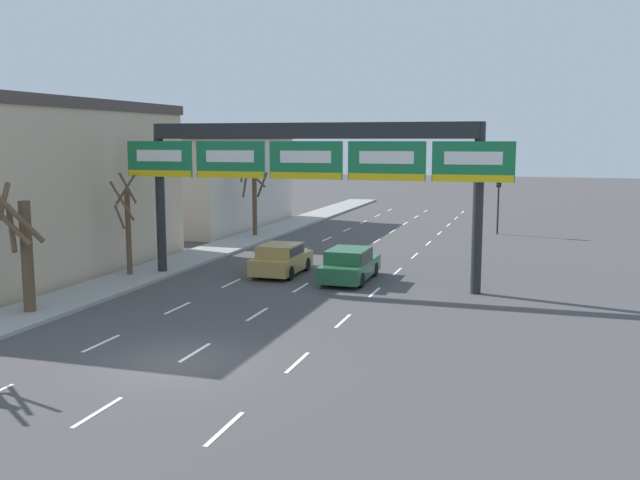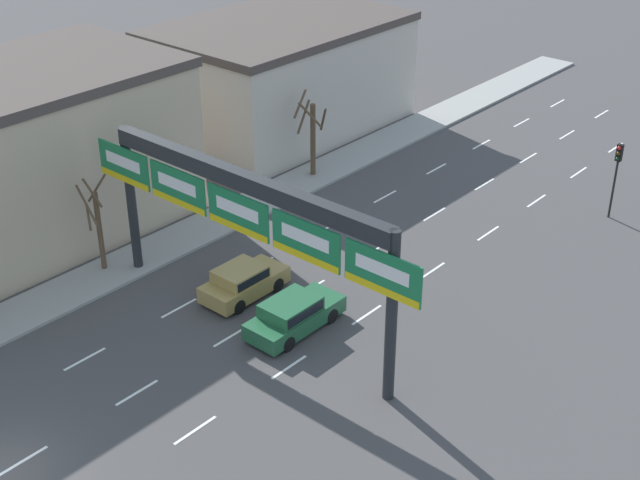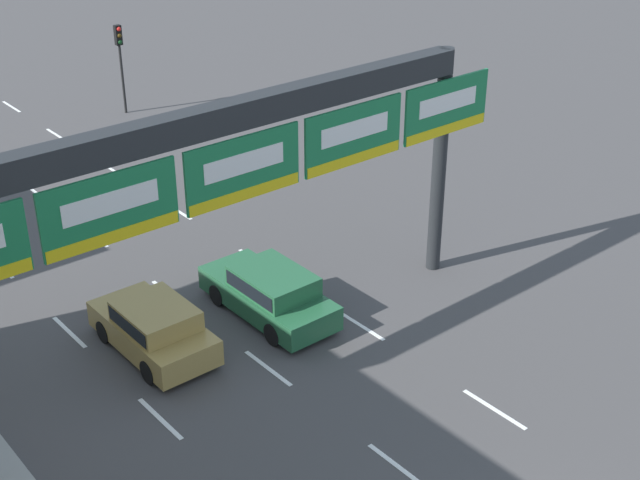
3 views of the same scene
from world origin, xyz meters
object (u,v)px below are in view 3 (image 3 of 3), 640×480
(car_green, at_px, (270,291))
(traffic_light_near_gantry, at_px, (120,51))
(sign_gantry, at_px, (237,157))
(car_gold, at_px, (154,327))

(car_green, xyz_separation_m, traffic_light_near_gantry, (5.48, 18.64, 2.16))
(traffic_light_near_gantry, bearing_deg, sign_gantry, -109.87)
(sign_gantry, relative_size, car_gold, 4.34)
(sign_gantry, distance_m, car_green, 5.33)
(sign_gantry, relative_size, car_green, 3.88)
(car_gold, xyz_separation_m, traffic_light_near_gantry, (9.00, 18.13, 2.17))
(car_gold, relative_size, car_green, 0.89)
(car_gold, distance_m, traffic_light_near_gantry, 20.36)
(sign_gantry, xyz_separation_m, car_green, (1.65, 1.08, -4.95))
(sign_gantry, bearing_deg, car_green, 33.13)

